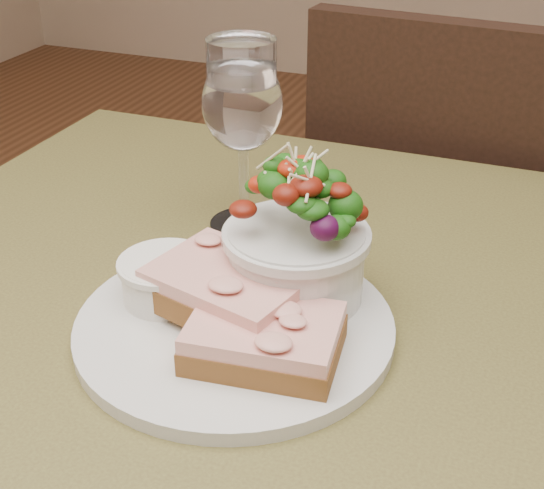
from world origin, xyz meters
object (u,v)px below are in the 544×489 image
at_px(wine_glass, 242,109).
at_px(chair_far, 455,355).
at_px(ramekin, 166,277).
at_px(salad_bowl, 297,232).
at_px(sandwich_front, 264,338).
at_px(sandwich_back, 230,288).
at_px(dinner_plate, 235,326).
at_px(cafe_table, 254,416).

bearing_deg(wine_glass, chair_far, 68.42).
bearing_deg(ramekin, chair_far, 73.37).
height_order(chair_far, salad_bowl, chair_far).
height_order(sandwich_front, wine_glass, wine_glass).
bearing_deg(ramekin, sandwich_back, -2.04).
height_order(ramekin, salad_bowl, salad_bowl).
distance_m(sandwich_back, salad_bowl, 0.07).
relative_size(sandwich_back, wine_glass, 0.80).
relative_size(sandwich_front, salad_bowl, 0.93).
height_order(dinner_plate, sandwich_back, sandwich_back).
bearing_deg(sandwich_back, chair_far, 93.08).
relative_size(cafe_table, wine_glass, 4.57).
relative_size(cafe_table, dinner_plate, 3.14).
height_order(dinner_plate, wine_glass, wine_glass).
xyz_separation_m(sandwich_front, ramekin, (-0.10, 0.04, 0.00)).
distance_m(dinner_plate, wine_glass, 0.22).
distance_m(chair_far, sandwich_front, 0.84).
bearing_deg(cafe_table, wine_glass, 115.13).
height_order(chair_far, wine_glass, wine_glass).
distance_m(dinner_plate, salad_bowl, 0.09).
bearing_deg(cafe_table, salad_bowl, 55.61).
height_order(chair_far, ramekin, chair_far).
xyz_separation_m(chair_far, sandwich_back, (-0.13, -0.64, 0.49)).
height_order(chair_far, dinner_plate, chair_far).
bearing_deg(dinner_plate, chair_far, 79.10).
distance_m(cafe_table, sandwich_front, 0.14).
bearing_deg(chair_far, salad_bowl, 86.48).
height_order(cafe_table, salad_bowl, salad_bowl).
bearing_deg(ramekin, wine_glass, 89.28).
distance_m(dinner_plate, sandwich_back, 0.03).
bearing_deg(sandwich_front, sandwich_back, 131.70).
height_order(cafe_table, ramekin, ramekin).
relative_size(chair_far, sandwich_front, 7.59).
bearing_deg(salad_bowl, cafe_table, -124.39).
bearing_deg(ramekin, salad_bowl, 23.79).
relative_size(ramekin, wine_glass, 0.41).
relative_size(ramekin, salad_bowl, 0.57).
xyz_separation_m(sandwich_front, salad_bowl, (-0.01, 0.09, 0.04)).
relative_size(sandwich_back, salad_bowl, 1.10).
bearing_deg(sandwich_front, salad_bowl, 87.63).
xyz_separation_m(sandwich_front, sandwich_back, (-0.04, 0.04, 0.01)).
height_order(sandwich_back, wine_glass, wine_glass).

